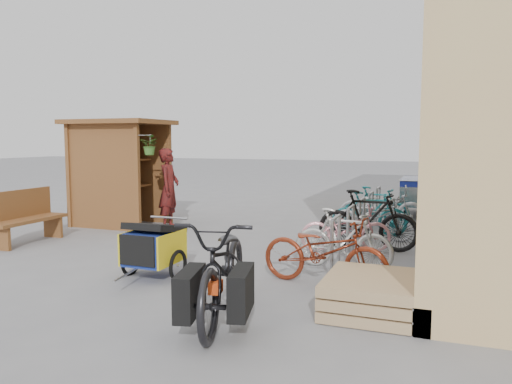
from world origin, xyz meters
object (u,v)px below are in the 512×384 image
(cargo_bike, at_px, (225,268))
(bike_0, at_px, (324,251))
(child_trailer, at_px, (153,245))
(bike_6, at_px, (382,207))
(bike_3, at_px, (367,220))
(kiosk, at_px, (116,158))
(bike_2, at_px, (346,229))
(bike_5, at_px, (369,214))
(shopping_carts, at_px, (414,193))
(bike_7, at_px, (376,207))
(person_kiosk, at_px, (169,189))
(bike_4, at_px, (373,218))
(bike_1, at_px, (343,239))
(bench, at_px, (24,216))
(pallet_stack, at_px, (371,294))

(cargo_bike, relative_size, bike_0, 1.29)
(child_trailer, relative_size, bike_6, 0.77)
(bike_3, bearing_deg, kiosk, 86.78)
(bike_2, distance_m, bike_3, 0.46)
(bike_2, xyz_separation_m, bike_5, (0.19, 1.58, 0.05))
(kiosk, distance_m, shopping_carts, 7.49)
(shopping_carts, xyz_separation_m, bike_7, (-0.68, -2.12, -0.13))
(bike_3, bearing_deg, person_kiosk, 84.48)
(person_kiosk, bearing_deg, bike_6, -82.04)
(bike_2, height_order, bike_3, bike_3)
(person_kiosk, height_order, bike_6, person_kiosk)
(person_kiosk, bearing_deg, bike_4, -96.44)
(cargo_bike, xyz_separation_m, bike_2, (0.61, 3.76, -0.16))
(bike_1, bearing_deg, bike_2, 15.43)
(cargo_bike, bearing_deg, bike_0, 52.21)
(bike_0, distance_m, bike_7, 4.90)
(bench, height_order, person_kiosk, person_kiosk)
(child_trailer, height_order, bike_6, bike_6)
(shopping_carts, xyz_separation_m, child_trailer, (-3.10, -7.47, -0.12))
(cargo_bike, height_order, bike_4, cargo_bike)
(bike_2, bearing_deg, cargo_bike, 152.87)
(bike_4, relative_size, bike_6, 0.89)
(bike_0, xyz_separation_m, bike_6, (0.21, 4.62, 0.02))
(bench, bearing_deg, bike_7, 34.29)
(person_kiosk, distance_m, bike_1, 4.81)
(bike_5, bearing_deg, bike_2, 160.45)
(bike_4, bearing_deg, bike_7, 12.88)
(pallet_stack, height_order, bike_0, bike_0)
(child_trailer, relative_size, cargo_bike, 0.62)
(kiosk, relative_size, child_trailer, 1.75)
(kiosk, relative_size, bench, 1.56)
(bike_0, distance_m, bike_3, 2.46)
(cargo_bike, relative_size, bike_2, 1.48)
(bench, distance_m, person_kiosk, 2.97)
(shopping_carts, bearing_deg, bike_7, -107.86)
(bike_6, bearing_deg, pallet_stack, -179.58)
(bike_4, distance_m, bike_7, 1.45)
(pallet_stack, bearing_deg, bike_3, 99.01)
(child_trailer, xyz_separation_m, bike_3, (2.58, 2.91, 0.07))
(shopping_carts, relative_size, bike_1, 1.45)
(bike_2, bearing_deg, kiosk, 62.72)
(cargo_bike, xyz_separation_m, bike_4, (0.90, 5.06, -0.14))
(child_trailer, xyz_separation_m, bike_1, (2.44, 1.39, -0.00))
(child_trailer, height_order, bike_1, bike_1)
(pallet_stack, height_order, shopping_carts, shopping_carts)
(pallet_stack, relative_size, person_kiosk, 0.68)
(person_kiosk, xyz_separation_m, bike_7, (4.25, 1.81, -0.43))
(child_trailer, bearing_deg, bike_3, 48.93)
(person_kiosk, height_order, bike_3, person_kiosk)
(shopping_carts, bearing_deg, bench, -136.70)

